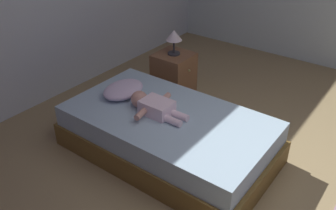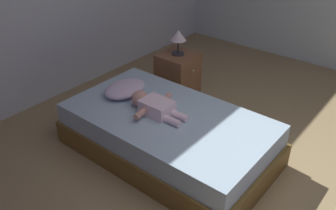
{
  "view_description": "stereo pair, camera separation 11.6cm",
  "coord_description": "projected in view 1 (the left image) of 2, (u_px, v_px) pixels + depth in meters",
  "views": [
    {
      "loc": [
        -2.23,
        -0.51,
        2.2
      ],
      "look_at": [
        -0.01,
        1.15,
        0.54
      ],
      "focal_mm": 38.5,
      "sensor_mm": 36.0,
      "label": 1
    },
    {
      "loc": [
        -2.16,
        -0.6,
        2.2
      ],
      "look_at": [
        -0.01,
        1.15,
        0.54
      ],
      "focal_mm": 38.5,
      "sensor_mm": 36.0,
      "label": 2
    }
  ],
  "objects": [
    {
      "name": "ground_plane",
      "position": [
        282.0,
        205.0,
        2.92
      ],
      "size": [
        8.0,
        8.0,
        0.0
      ],
      "primitive_type": "plane",
      "color": "#9D865B"
    },
    {
      "name": "bed",
      "position": [
        168.0,
        134.0,
        3.4
      ],
      "size": [
        1.11,
        1.96,
        0.44
      ],
      "color": "brown",
      "rests_on": "ground_plane"
    },
    {
      "name": "pillow",
      "position": [
        123.0,
        89.0,
        3.56
      ],
      "size": [
        0.45,
        0.33,
        0.12
      ],
      "color": "silver",
      "rests_on": "bed"
    },
    {
      "name": "baby",
      "position": [
        153.0,
        106.0,
        3.28
      ],
      "size": [
        0.5,
        0.59,
        0.16
      ],
      "color": "white",
      "rests_on": "bed"
    },
    {
      "name": "toothbrush",
      "position": [
        161.0,
        101.0,
        3.47
      ],
      "size": [
        0.07,
        0.12,
        0.02
      ],
      "color": "#3E93E1",
      "rests_on": "bed"
    },
    {
      "name": "nightstand",
      "position": [
        174.0,
        75.0,
        4.38
      ],
      "size": [
        0.42,
        0.45,
        0.53
      ],
      "color": "brown",
      "rests_on": "ground_plane"
    },
    {
      "name": "lamp",
      "position": [
        174.0,
        37.0,
        4.13
      ],
      "size": [
        0.19,
        0.19,
        0.3
      ],
      "color": "#333338",
      "rests_on": "nightstand"
    }
  ]
}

